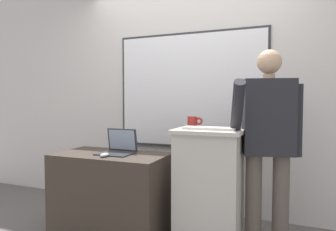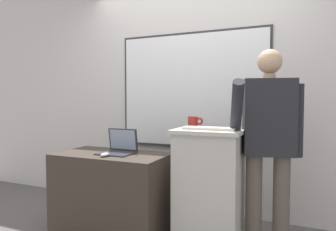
{
  "view_description": "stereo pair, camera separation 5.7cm",
  "coord_description": "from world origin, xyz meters",
  "px_view_note": "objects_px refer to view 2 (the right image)",
  "views": [
    {
      "loc": [
        1.0,
        -1.92,
        1.24
      ],
      "look_at": [
        0.07,
        0.41,
        1.11
      ],
      "focal_mm": 32.0,
      "sensor_mm": 36.0,
      "label": 1
    },
    {
      "loc": [
        1.05,
        -1.9,
        1.24
      ],
      "look_at": [
        0.07,
        0.41,
        1.11
      ],
      "focal_mm": 32.0,
      "sensor_mm": 36.0,
      "label": 2
    }
  ],
  "objects_px": {
    "lectern_podium": "(209,189)",
    "side_desk": "(112,195)",
    "wireless_keyboard": "(209,128)",
    "laptop": "(120,146)",
    "person_presenter": "(268,138)",
    "coffee_mug": "(193,121)",
    "computer_mouse_by_laptop": "(105,155)"
  },
  "relations": [
    {
      "from": "lectern_podium",
      "to": "computer_mouse_by_laptop",
      "type": "xyz_separation_m",
      "value": [
        -0.85,
        -0.26,
        0.27
      ]
    },
    {
      "from": "person_presenter",
      "to": "wireless_keyboard",
      "type": "distance_m",
      "value": 0.48
    },
    {
      "from": "person_presenter",
      "to": "lectern_podium",
      "type": "bearing_deg",
      "value": 179.05
    },
    {
      "from": "lectern_podium",
      "to": "side_desk",
      "type": "distance_m",
      "value": 0.9
    },
    {
      "from": "side_desk",
      "to": "wireless_keyboard",
      "type": "height_order",
      "value": "wireless_keyboard"
    },
    {
      "from": "person_presenter",
      "to": "laptop",
      "type": "height_order",
      "value": "person_presenter"
    },
    {
      "from": "person_presenter",
      "to": "coffee_mug",
      "type": "bearing_deg",
      "value": 159.97
    },
    {
      "from": "side_desk",
      "to": "coffee_mug",
      "type": "bearing_deg",
      "value": 21.48
    },
    {
      "from": "lectern_podium",
      "to": "wireless_keyboard",
      "type": "bearing_deg",
      "value": -79.89
    },
    {
      "from": "computer_mouse_by_laptop",
      "to": "lectern_podium",
      "type": "bearing_deg",
      "value": 16.77
    },
    {
      "from": "wireless_keyboard",
      "to": "laptop",
      "type": "bearing_deg",
      "value": 179.09
    },
    {
      "from": "lectern_podium",
      "to": "side_desk",
      "type": "bearing_deg",
      "value": -173.51
    },
    {
      "from": "lectern_podium",
      "to": "coffee_mug",
      "type": "xyz_separation_m",
      "value": [
        -0.2,
        0.17,
        0.55
      ]
    },
    {
      "from": "wireless_keyboard",
      "to": "computer_mouse_by_laptop",
      "type": "bearing_deg",
      "value": -167.22
    },
    {
      "from": "side_desk",
      "to": "person_presenter",
      "type": "xyz_separation_m",
      "value": [
        1.33,
        0.21,
        0.56
      ]
    },
    {
      "from": "person_presenter",
      "to": "laptop",
      "type": "xyz_separation_m",
      "value": [
        -1.28,
        -0.16,
        -0.11
      ]
    },
    {
      "from": "laptop",
      "to": "coffee_mug",
      "type": "distance_m",
      "value": 0.71
    },
    {
      "from": "laptop",
      "to": "person_presenter",
      "type": "bearing_deg",
      "value": 6.96
    },
    {
      "from": "wireless_keyboard",
      "to": "coffee_mug",
      "type": "bearing_deg",
      "value": 131.75
    },
    {
      "from": "wireless_keyboard",
      "to": "coffee_mug",
      "type": "relative_size",
      "value": 3.03
    },
    {
      "from": "person_presenter",
      "to": "wireless_keyboard",
      "type": "relative_size",
      "value": 3.9
    },
    {
      "from": "person_presenter",
      "to": "coffee_mug",
      "type": "height_order",
      "value": "person_presenter"
    },
    {
      "from": "wireless_keyboard",
      "to": "lectern_podium",
      "type": "bearing_deg",
      "value": 100.11
    },
    {
      "from": "side_desk",
      "to": "lectern_podium",
      "type": "bearing_deg",
      "value": 6.49
    },
    {
      "from": "laptop",
      "to": "wireless_keyboard",
      "type": "distance_m",
      "value": 0.87
    },
    {
      "from": "person_presenter",
      "to": "computer_mouse_by_laptop",
      "type": "distance_m",
      "value": 1.36
    },
    {
      "from": "lectern_podium",
      "to": "coffee_mug",
      "type": "bearing_deg",
      "value": 138.93
    },
    {
      "from": "person_presenter",
      "to": "coffee_mug",
      "type": "xyz_separation_m",
      "value": [
        -0.64,
        0.06,
        0.11
      ]
    },
    {
      "from": "lectern_podium",
      "to": "person_presenter",
      "type": "height_order",
      "value": "person_presenter"
    },
    {
      "from": "side_desk",
      "to": "laptop",
      "type": "bearing_deg",
      "value": 45.77
    },
    {
      "from": "wireless_keyboard",
      "to": "side_desk",
      "type": "bearing_deg",
      "value": -177.45
    },
    {
      "from": "lectern_podium",
      "to": "person_presenter",
      "type": "distance_m",
      "value": 0.63
    }
  ]
}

